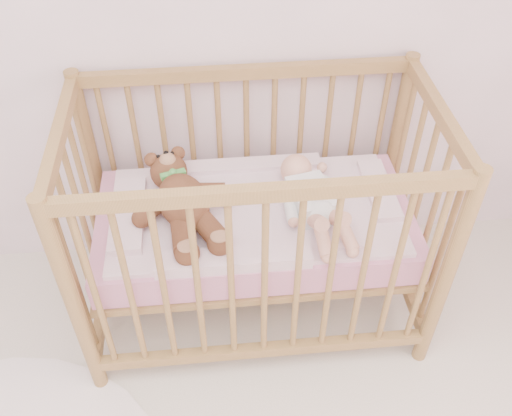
{
  "coord_description": "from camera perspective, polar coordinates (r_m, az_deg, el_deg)",
  "views": [
    {
      "loc": [
        0.29,
        0.01,
        2.07
      ],
      "look_at": [
        0.44,
        1.55,
        0.62
      ],
      "focal_mm": 40.0,
      "sensor_mm": 36.0,
      "label": 1
    }
  ],
  "objects": [
    {
      "name": "crib",
      "position": [
        2.24,
        -0.13,
        -1.37
      ],
      "size": [
        1.36,
        0.76,
        1.0
      ],
      "primitive_type": null,
      "color": "#A87E47",
      "rests_on": "floor"
    },
    {
      "name": "mattress",
      "position": [
        2.25,
        -0.12,
        -1.65
      ],
      "size": [
        1.22,
        0.62,
        0.13
      ],
      "primitive_type": "cube",
      "color": "pink",
      "rests_on": "crib"
    },
    {
      "name": "blanket",
      "position": [
        2.2,
        -0.13,
        -0.26
      ],
      "size": [
        1.1,
        0.58,
        0.06
      ],
      "primitive_type": null,
      "color": "#E89FB7",
      "rests_on": "mattress"
    },
    {
      "name": "baby",
      "position": [
        2.16,
        5.59,
        1.21
      ],
      "size": [
        0.38,
        0.61,
        0.14
      ],
      "primitive_type": null,
      "rotation": [
        0.0,
        0.0,
        0.21
      ],
      "color": "silver",
      "rests_on": "blanket"
    },
    {
      "name": "teddy_bear",
      "position": [
        2.12,
        -7.25,
        0.56
      ],
      "size": [
        0.56,
        0.68,
        0.16
      ],
      "primitive_type": null,
      "rotation": [
        0.0,
        0.0,
        0.29
      ],
      "color": "brown",
      "rests_on": "blanket"
    }
  ]
}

